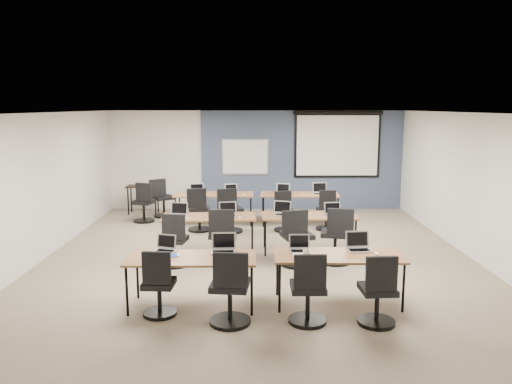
{
  "coord_description": "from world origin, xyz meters",
  "views": [
    {
      "loc": [
        -0.11,
        -9.11,
        2.82
      ],
      "look_at": [
        -0.04,
        0.4,
        1.18
      ],
      "focal_mm": 35.0,
      "sensor_mm": 36.0,
      "label": 1
    }
  ],
  "objects_px": {
    "training_table_front_left": "(192,260)",
    "laptop_3": "(358,246)",
    "training_table_back_left": "(214,196)",
    "laptop_2": "(300,247)",
    "laptop_8": "(197,192)",
    "spare_chair_a": "(162,201)",
    "laptop_1": "(223,247)",
    "task_chair_3": "(378,296)",
    "task_chair_9": "(230,214)",
    "laptop_4": "(179,213)",
    "laptop_6": "(283,212)",
    "task_chair_1": "(230,294)",
    "training_table_mid_left": "(209,219)",
    "training_table_back_right": "(300,196)",
    "training_table_mid_right": "(309,217)",
    "laptop_0": "(166,247)",
    "task_chair_5": "(223,241)",
    "task_chair_10": "(284,215)",
    "projector_screen": "(337,141)",
    "task_chair_0": "(159,289)",
    "utility_table": "(143,190)",
    "laptop_7": "(333,212)",
    "training_table_front_right": "(338,258)",
    "task_chair_2": "(308,294)",
    "task_chair_7": "(336,240)",
    "laptop_11": "(320,191)",
    "spare_chair_b": "(144,206)",
    "task_chair_6": "(296,242)",
    "laptop_9": "(231,191)",
    "task_chair_4": "(174,244)",
    "task_chair_11": "(327,213)",
    "laptop_5": "(228,212)",
    "task_chair_8": "(199,213)",
    "whiteboard": "(245,157)",
    "laptop_10": "(283,192)"
  },
  "relations": [
    {
      "from": "laptop_5",
      "to": "task_chair_8",
      "type": "xyz_separation_m",
      "value": [
        -0.74,
        1.66,
        -0.37
      ]
    },
    {
      "from": "task_chair_6",
      "to": "laptop_9",
      "type": "relative_size",
      "value": 3.42
    },
    {
      "from": "laptop_6",
      "to": "laptop_3",
      "type": "bearing_deg",
      "value": -51.71
    },
    {
      "from": "training_table_mid_right",
      "to": "laptop_11",
      "type": "xyz_separation_m",
      "value": [
        0.54,
        2.36,
        0.11
      ]
    },
    {
      "from": "laptop_7",
      "to": "laptop_8",
      "type": "distance_m",
      "value": 3.75
    },
    {
      "from": "training_table_mid_right",
      "to": "training_table_back_left",
      "type": "relative_size",
      "value": 0.97
    },
    {
      "from": "utility_table",
      "to": "spare_chair_b",
      "type": "xyz_separation_m",
      "value": [
        0.23,
        -0.99,
        -0.23
      ]
    },
    {
      "from": "task_chair_4",
      "to": "task_chair_11",
      "type": "distance_m",
      "value": 4.04
    },
    {
      "from": "task_chair_2",
      "to": "laptop_3",
      "type": "distance_m",
      "value": 1.31
    },
    {
      "from": "laptop_4",
      "to": "training_table_front_left",
      "type": "bearing_deg",
      "value": -66.44
    },
    {
      "from": "training_table_front_left",
      "to": "utility_table",
      "type": "bearing_deg",
      "value": 108.02
    },
    {
      "from": "task_chair_10",
      "to": "training_table_back_right",
      "type": "bearing_deg",
      "value": 46.86
    },
    {
      "from": "training_table_mid_right",
      "to": "task_chair_9",
      "type": "xyz_separation_m",
      "value": [
        -1.61,
        1.49,
        -0.26
      ]
    },
    {
      "from": "task_chair_0",
      "to": "laptop_7",
      "type": "relative_size",
      "value": 2.92
    },
    {
      "from": "task_chair_2",
      "to": "task_chair_6",
      "type": "bearing_deg",
      "value": 88.67
    },
    {
      "from": "training_table_mid_right",
      "to": "task_chair_9",
      "type": "bearing_deg",
      "value": 135.43
    },
    {
      "from": "laptop_1",
      "to": "task_chair_9",
      "type": "bearing_deg",
      "value": 88.14
    },
    {
      "from": "training_table_mid_right",
      "to": "task_chair_10",
      "type": "bearing_deg",
      "value": 102.15
    },
    {
      "from": "task_chair_9",
      "to": "spare_chair_a",
      "type": "xyz_separation_m",
      "value": [
        -1.8,
        1.58,
        -0.01
      ]
    },
    {
      "from": "task_chair_3",
      "to": "laptop_10",
      "type": "relative_size",
      "value": 2.97
    },
    {
      "from": "laptop_0",
      "to": "task_chair_6",
      "type": "relative_size",
      "value": 0.28
    },
    {
      "from": "whiteboard",
      "to": "task_chair_1",
      "type": "xyz_separation_m",
      "value": [
        -0.1,
        -7.41,
        -1.03
      ]
    },
    {
      "from": "laptop_1",
      "to": "laptop_6",
      "type": "relative_size",
      "value": 1.02
    },
    {
      "from": "task_chair_7",
      "to": "training_table_back_right",
      "type": "bearing_deg",
      "value": 107.87
    },
    {
      "from": "laptop_8",
      "to": "utility_table",
      "type": "height_order",
      "value": "laptop_8"
    },
    {
      "from": "training_table_front_left",
      "to": "spare_chair_a",
      "type": "relative_size",
      "value": 1.8
    },
    {
      "from": "laptop_2",
      "to": "laptop_1",
      "type": "bearing_deg",
      "value": -178.18
    },
    {
      "from": "task_chair_3",
      "to": "laptop_8",
      "type": "height_order",
      "value": "laptop_8"
    },
    {
      "from": "task_chair_1",
      "to": "laptop_0",
      "type": "bearing_deg",
      "value": 142.67
    },
    {
      "from": "laptop_6",
      "to": "task_chair_1",
      "type": "bearing_deg",
      "value": -88.32
    },
    {
      "from": "laptop_11",
      "to": "spare_chair_b",
      "type": "relative_size",
      "value": 0.35
    },
    {
      "from": "training_table_front_right",
      "to": "training_table_back_left",
      "type": "xyz_separation_m",
      "value": [
        -2.15,
        5.01,
        0.0
      ]
    },
    {
      "from": "training_table_back_right",
      "to": "task_chair_5",
      "type": "bearing_deg",
      "value": -114.88
    },
    {
      "from": "training_table_front_right",
      "to": "task_chair_0",
      "type": "relative_size",
      "value": 1.92
    },
    {
      "from": "training_table_back_right",
      "to": "laptop_1",
      "type": "distance_m",
      "value": 5.08
    },
    {
      "from": "laptop_3",
      "to": "laptop_7",
      "type": "distance_m",
      "value": 2.34
    },
    {
      "from": "laptop_0",
      "to": "task_chair_5",
      "type": "bearing_deg",
      "value": 83.99
    },
    {
      "from": "laptop_0",
      "to": "laptop_11",
      "type": "relative_size",
      "value": 0.85
    },
    {
      "from": "training_table_back_left",
      "to": "task_chair_6",
      "type": "xyz_separation_m",
      "value": [
        1.7,
        -3.3,
        -0.25
      ]
    },
    {
      "from": "task_chair_0",
      "to": "utility_table",
      "type": "distance_m",
      "value": 6.77
    },
    {
      "from": "laptop_0",
      "to": "training_table_mid_right",
      "type": "bearing_deg",
      "value": 63.57
    },
    {
      "from": "training_table_front_left",
      "to": "laptop_3",
      "type": "bearing_deg",
      "value": 7.85
    },
    {
      "from": "task_chair_3",
      "to": "spare_chair_a",
      "type": "height_order",
      "value": "spare_chair_a"
    },
    {
      "from": "laptop_8",
      "to": "spare_chair_a",
      "type": "height_order",
      "value": "spare_chair_a"
    },
    {
      "from": "training_table_mid_left",
      "to": "task_chair_9",
      "type": "bearing_deg",
      "value": 75.51
    },
    {
      "from": "training_table_back_left",
      "to": "laptop_2",
      "type": "height_order",
      "value": "laptop_2"
    },
    {
      "from": "training_table_front_left",
      "to": "task_chair_9",
      "type": "distance_m",
      "value": 4.24
    },
    {
      "from": "task_chair_10",
      "to": "projector_screen",
      "type": "bearing_deg",
      "value": 42.22
    },
    {
      "from": "task_chair_10",
      "to": "training_table_mid_right",
      "type": "bearing_deg",
      "value": -91.41
    },
    {
      "from": "training_table_back_left",
      "to": "task_chair_3",
      "type": "height_order",
      "value": "task_chair_3"
    }
  ]
}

